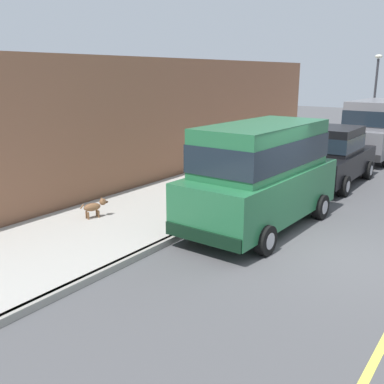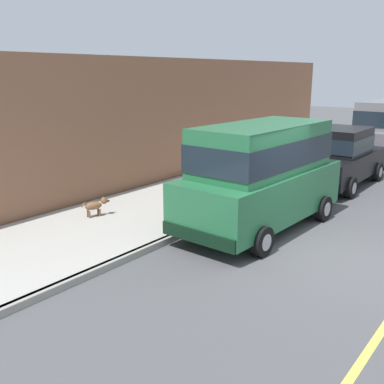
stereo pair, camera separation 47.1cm
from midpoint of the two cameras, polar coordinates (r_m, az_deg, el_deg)
The scene contains 10 objects.
ground_plane at distance 9.83m, azimuth 16.34°, elevation -7.61°, with size 80.00×80.00×0.00m, color #4C4C4F.
curb at distance 11.14m, azimuth 0.67°, elevation -3.88°, with size 0.16×64.00×0.14m, color gray.
sidewalk at distance 12.21m, azimuth -6.30°, elevation -2.28°, with size 3.60×64.00×0.14m, color #A8A59E.
car_green_van at distance 10.78m, azimuth 7.60°, elevation 2.65°, with size 2.24×4.96×2.52m.
car_black_sedan at distance 15.74m, azimuth 16.43°, elevation 4.53°, with size 2.07×4.62×1.92m.
car_grey_van at distance 20.94m, azimuth 21.71°, elevation 7.69°, with size 2.24×4.95×2.52m.
dog_brown at distance 11.52m, azimuth -13.40°, elevation -1.79°, with size 0.35×0.73×0.49m.
fire_hydrant at distance 12.57m, azimuth 3.24°, elevation 0.23°, with size 0.34×0.24×0.72m.
street_lamp at distance 26.08m, azimuth 21.78°, elevation 12.26°, with size 0.36×0.36×4.42m.
building_facade at distance 16.37m, azimuth -2.07°, elevation 9.33°, with size 0.50×20.00×4.13m, color #8C5B42.
Camera 1 is at (2.61, -8.82, 3.67)m, focal length 42.03 mm.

